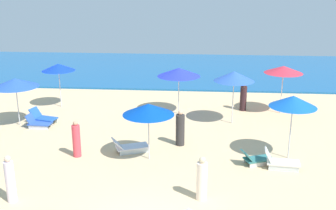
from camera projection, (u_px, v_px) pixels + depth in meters
ocean at (180, 69)px, 33.80m from camera, size 60.00×13.69×0.12m
umbrella_1 at (15, 83)px, 20.25m from camera, size 2.30×2.30×2.45m
lounge_chair_1_0 at (38, 123)px, 20.47m from camera, size 1.22×0.72×0.68m
lounge_chair_1_1 at (43, 118)px, 21.04m from camera, size 1.48×0.99×0.79m
umbrella_2 at (284, 70)px, 22.03m from camera, size 2.09×2.09×2.68m
umbrella_3 at (293, 101)px, 16.29m from camera, size 1.91×1.91×2.70m
lounge_chair_3_0 at (280, 162)px, 16.00m from camera, size 1.44×0.77×0.77m
lounge_chair_3_1 at (256, 159)px, 16.37m from camera, size 1.40×0.99×0.63m
umbrella_4 at (179, 72)px, 21.97m from camera, size 2.35×2.35×2.60m
umbrella_5 at (58, 67)px, 23.23m from camera, size 1.88×1.88×2.56m
umbrella_7 at (234, 76)px, 20.42m from camera, size 2.06×2.06×2.75m
umbrella_8 at (148, 109)px, 16.28m from camera, size 2.10×2.10×2.40m
lounge_chair_8_0 at (130, 147)px, 17.52m from camera, size 1.68×1.20×0.68m
beachgoer_0 at (76, 140)px, 16.95m from camera, size 0.47×0.47×1.58m
beachgoer_1 at (10, 180)px, 13.43m from camera, size 0.43×0.43×1.66m
beachgoer_2 at (202, 180)px, 13.60m from camera, size 0.46×0.46×1.55m
beachgoer_3 at (180, 129)px, 18.15m from camera, size 0.50×0.50×1.62m
beachgoer_5 at (243, 98)px, 23.02m from camera, size 0.53×0.53×1.64m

